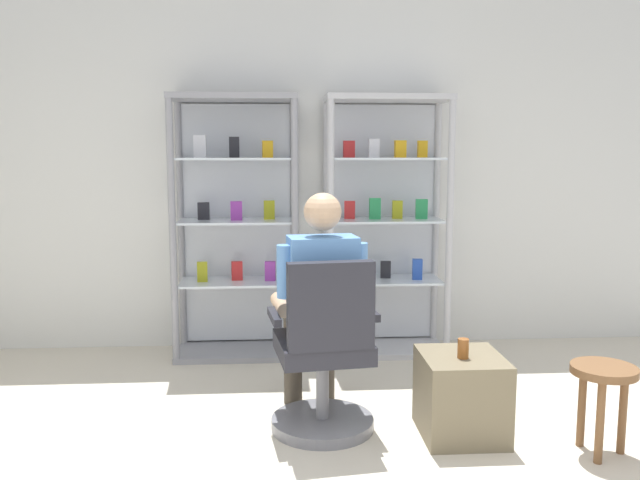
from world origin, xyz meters
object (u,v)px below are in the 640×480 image
object	(u,v)px
office_chair	(325,362)
storage_crate	(461,395)
seated_shopkeeper	(319,297)
wooden_stool	(603,385)
tea_glass	(463,348)
display_cabinet_left	(236,225)
display_cabinet_right	(384,224)

from	to	relation	value
office_chair	storage_crate	world-z (taller)	office_chair
seated_shopkeeper	storage_crate	distance (m)	0.92
office_chair	wooden_stool	xyz separation A→B (m)	(1.36, -0.34, -0.03)
tea_glass	wooden_stool	bearing A→B (deg)	-19.38
storage_crate	office_chair	bearing A→B (deg)	174.24
storage_crate	wooden_stool	xyz separation A→B (m)	(0.63, -0.27, 0.14)
office_chair	seated_shopkeeper	xyz separation A→B (m)	(-0.02, 0.16, 0.32)
storage_crate	wooden_stool	bearing A→B (deg)	-22.80
display_cabinet_left	storage_crate	bearing A→B (deg)	-50.57
display_cabinet_left	office_chair	world-z (taller)	display_cabinet_left
display_cabinet_left	office_chair	distance (m)	1.67
display_cabinet_right	tea_glass	xyz separation A→B (m)	(0.16, -1.58, -0.48)
display_cabinet_right	office_chair	distance (m)	1.67
display_cabinet_left	office_chair	size ratio (longest dim) A/B	1.98
wooden_stool	storage_crate	bearing A→B (deg)	157.20
office_chair	tea_glass	size ratio (longest dim) A/B	9.34
display_cabinet_right	office_chair	bearing A→B (deg)	-110.70
office_chair	storage_crate	size ratio (longest dim) A/B	2.09
storage_crate	tea_glass	xyz separation A→B (m)	(-0.01, -0.04, 0.27)
display_cabinet_right	seated_shopkeeper	world-z (taller)	display_cabinet_right
display_cabinet_right	storage_crate	xyz separation A→B (m)	(0.17, -1.54, -0.75)
office_chair	display_cabinet_right	bearing A→B (deg)	69.30
seated_shopkeeper	storage_crate	size ratio (longest dim) A/B	2.81
seated_shopkeeper	wooden_stool	size ratio (longest dim) A/B	2.83
storage_crate	wooden_stool	world-z (taller)	wooden_stool
display_cabinet_left	display_cabinet_right	world-z (taller)	same
display_cabinet_right	wooden_stool	xyz separation A→B (m)	(0.80, -1.81, -0.60)
display_cabinet_right	office_chair	world-z (taller)	display_cabinet_right
display_cabinet_left	wooden_stool	xyz separation A→B (m)	(1.90, -1.81, -0.60)
office_chair	tea_glass	world-z (taller)	office_chair
wooden_stool	seated_shopkeeper	bearing A→B (deg)	160.00
office_chair	seated_shopkeeper	distance (m)	0.36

